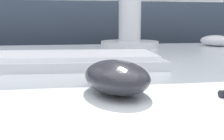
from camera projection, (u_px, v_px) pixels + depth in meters
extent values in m
cube|color=#333D4C|center=(98.00, 81.00, 1.13)|extent=(5.00, 0.03, 1.17)
ellipsoid|color=#232328|center=(116.00, 76.00, 0.30)|extent=(0.09, 0.12, 0.04)
cube|color=silver|center=(36.00, 62.00, 0.47)|extent=(0.46, 0.17, 0.02)
cube|color=white|center=(36.00, 56.00, 0.47)|extent=(0.44, 0.15, 0.01)
cylinder|color=silver|center=(129.00, 44.00, 0.85)|extent=(0.18, 0.18, 0.02)
cylinder|color=silver|center=(130.00, 19.00, 0.83)|extent=(0.07, 0.07, 0.14)
ellipsoid|color=silver|center=(216.00, 41.00, 0.88)|extent=(0.12, 0.13, 0.04)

